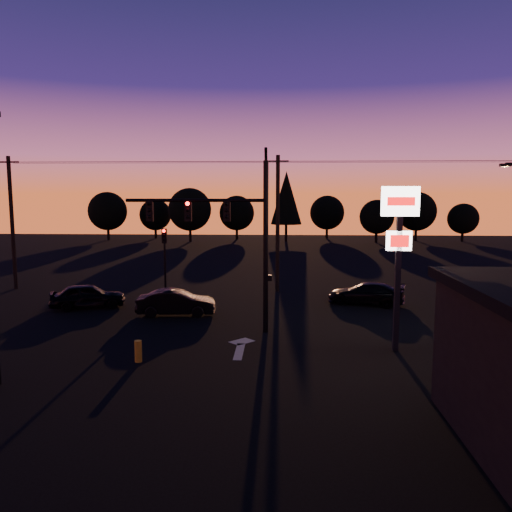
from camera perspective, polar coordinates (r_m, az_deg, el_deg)
The scene contains 22 objects.
ground at distance 20.16m, azimuth -3.60°, elevation -11.70°, with size 120.00×120.00×0.00m, color black.
lane_arrow at distance 21.69m, azimuth -1.77°, elevation -10.30°, with size 1.20×3.10×0.01m.
traffic_signal_mast at distance 23.12m, azimuth -2.85°, elevation 3.24°, with size 6.79×0.52×8.58m.
secondary_signal at distance 31.49m, azimuth -10.40°, elevation 0.38°, with size 0.30×0.31×4.35m.
pylon_sign at distance 21.09m, azimuth 16.05°, elevation 2.53°, with size 1.50×0.28×6.80m.
utility_pole_0 at distance 37.68m, azimuth -26.11°, elevation 3.51°, with size 1.40×0.26×9.00m.
utility_pole_1 at distance 33.02m, azimuth 2.49°, elevation 3.82°, with size 1.40×0.26×9.00m.
power_wires at distance 33.03m, azimuth 2.53°, elevation 10.72°, with size 36.00×1.22×0.07m.
bollard at distance 20.24m, azimuth -13.31°, elevation -10.55°, with size 0.28×0.28×0.85m, color gold.
tree_0 at distance 73.11m, azimuth -16.61°, elevation 4.94°, with size 5.36×5.36×6.74m.
tree_1 at distance 74.28m, azimuth -11.44°, elevation 4.64°, with size 4.54×4.54×5.71m.
tree_2 at distance 68.09m, azimuth -7.57°, elevation 5.29°, with size 5.77×5.78×7.26m.
tree_3 at distance 71.28m, azimuth -2.21°, elevation 4.93°, with size 4.95×4.95×6.22m.
tree_4 at distance 67.97m, azimuth 3.49°, elevation 6.65°, with size 4.18×4.18×9.50m.
tree_5 at distance 73.33m, azimuth 8.13°, elevation 4.92°, with size 4.95×4.95×6.22m.
tree_6 at distance 68.25m, azimuth 13.64°, elevation 4.37°, with size 4.54×4.54×5.71m.
tree_7 at distance 72.50m, azimuth 17.88°, elevation 4.87°, with size 5.36×5.36×6.74m.
tree_8 at distance 73.38m, azimuth 22.59°, elevation 3.96°, with size 4.12×4.12×5.19m.
car_left at distance 30.15m, azimuth -18.66°, elevation -4.33°, with size 1.66×4.12×1.40m, color black.
car_mid at distance 27.28m, azimuth -9.10°, elevation -5.26°, with size 1.45×4.17×1.37m, color black.
car_right at distance 30.25m, azimuth 12.46°, elevation -4.20°, with size 1.81×4.45×1.29m, color black.
suv_parked at distance 18.52m, azimuth 25.80°, elevation -12.03°, with size 2.16×4.69×1.30m, color black.
Camera 1 is at (2.15, -18.96, 6.51)m, focal length 35.00 mm.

